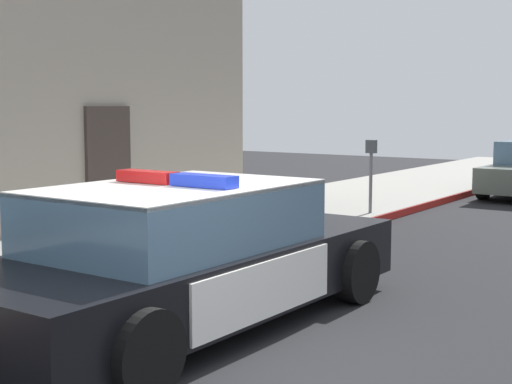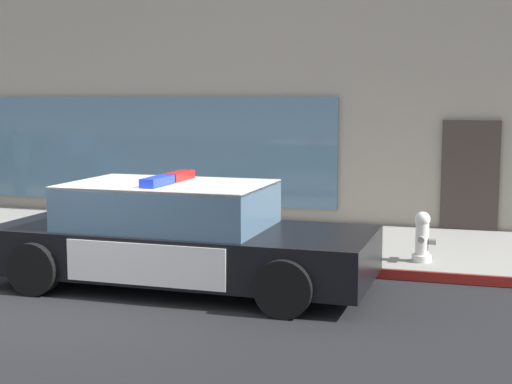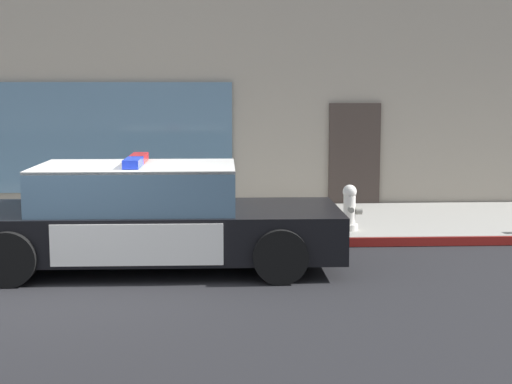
{
  "view_description": "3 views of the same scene",
  "coord_description": "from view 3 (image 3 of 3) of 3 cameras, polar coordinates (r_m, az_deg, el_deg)",
  "views": [
    {
      "loc": [
        -4.35,
        -3.51,
        2.13
      ],
      "look_at": [
        2.96,
        1.54,
        1.09
      ],
      "focal_mm": 52.79,
      "sensor_mm": 36.0,
      "label": 1
    },
    {
      "loc": [
        4.89,
        -7.91,
        2.49
      ],
      "look_at": [
        2.07,
        1.4,
        1.26
      ],
      "focal_mm": 52.4,
      "sensor_mm": 36.0,
      "label": 2
    },
    {
      "loc": [
        2.02,
        -9.16,
        2.37
      ],
      "look_at": [
        2.58,
        1.87,
        0.9
      ],
      "focal_mm": 54.49,
      "sensor_mm": 36.0,
      "label": 3
    }
  ],
  "objects": [
    {
      "name": "curb_red_paint",
      "position": [
        11.81,
        -12.74,
        -3.82
      ],
      "size": [
        28.8,
        0.04,
        0.14
      ],
      "primitive_type": "cube",
      "color": "maroon",
      "rests_on": "ground"
    },
    {
      "name": "storefront_building",
      "position": [
        19.68,
        -12.78,
        12.4
      ],
      "size": [
        19.83,
        8.79,
        8.18
      ],
      "color": "gray",
      "rests_on": "ground"
    },
    {
      "name": "sidewalk",
      "position": [
        13.53,
        -11.48,
        -2.35
      ],
      "size": [
        48.0,
        3.5,
        0.15
      ],
      "primitive_type": "cube",
      "color": "gray",
      "rests_on": "ground"
    },
    {
      "name": "fire_hydrant",
      "position": [
        12.34,
        6.9,
        -1.19
      ],
      "size": [
        0.34,
        0.39,
        0.73
      ],
      "color": "silver",
      "rests_on": "sidewalk"
    },
    {
      "name": "ground",
      "position": [
        9.67,
        -14.99,
        -6.87
      ],
      "size": [
        48.0,
        48.0,
        0.0
      ],
      "primitive_type": "plane",
      "color": "black"
    },
    {
      "name": "police_cruiser",
      "position": [
        10.41,
        -7.95,
        -1.84
      ],
      "size": [
        4.99,
        2.18,
        1.49
      ],
      "rotation": [
        0.0,
        0.0,
        -0.01
      ],
      "color": "black",
      "rests_on": "ground"
    }
  ]
}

